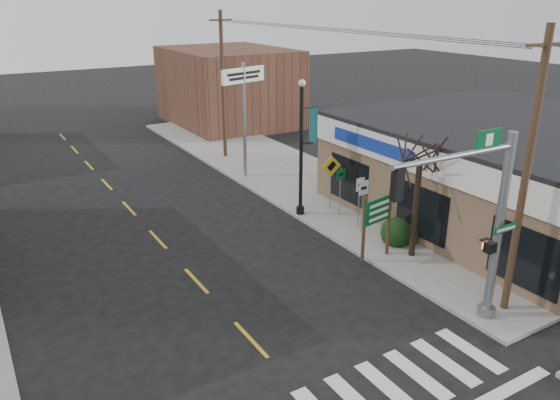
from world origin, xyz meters
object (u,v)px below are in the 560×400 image
traffic_signal_pole (485,213)px  lamp_post (302,139)px  utility_pole_near (526,175)px  dance_center_sign (244,91)px  guide_sign (378,216)px  bare_tree (421,145)px  utility_pole_far (223,84)px  fire_hydrant (388,228)px

traffic_signal_pole → lamp_post: (0.40, 9.84, -0.07)m
utility_pole_near → dance_center_sign: bearing=99.1°
dance_center_sign → guide_sign: bearing=-108.6°
bare_tree → utility_pole_far: utility_pole_far is taller
guide_sign → lamp_post: 5.41m
guide_sign → fire_hydrant: size_ratio=3.37×
fire_hydrant → bare_tree: 4.18m
lamp_post → bare_tree: lamp_post is taller
guide_sign → dance_center_sign: 11.62m
traffic_signal_pole → fire_hydrant: (1.95, 5.88, -3.09)m
dance_center_sign → bare_tree: size_ratio=1.11×
guide_sign → lamp_post: lamp_post is taller
fire_hydrant → utility_pole_far: 14.71m
fire_hydrant → utility_pole_far: (-0.41, 14.18, 3.90)m
traffic_signal_pole → bare_tree: traffic_signal_pole is taller
fire_hydrant → traffic_signal_pole: bearing=-108.3°
bare_tree → utility_pole_near: 4.23m
bare_tree → dance_center_sign: bearing=94.3°
fire_hydrant → lamp_post: (-1.55, 3.96, 3.02)m
guide_sign → fire_hydrant: guide_sign is taller
traffic_signal_pole → guide_sign: (0.34, 4.73, -1.84)m
lamp_post → utility_pole_near: (1.14, -9.85, 0.92)m
guide_sign → bare_tree: (1.33, -0.51, 2.58)m
fire_hydrant → dance_center_sign: size_ratio=0.13×
traffic_signal_pole → utility_pole_near: size_ratio=0.69×
guide_sign → fire_hydrant: (1.61, 1.15, -1.25)m
utility_pole_near → utility_pole_far: 20.07m
guide_sign → bare_tree: 2.94m
bare_tree → utility_pole_far: 15.84m
lamp_post → bare_tree: 5.82m
guide_sign → utility_pole_near: utility_pole_near is taller
dance_center_sign → bare_tree: dance_center_sign is taller
fire_hydrant → lamp_post: 5.21m
lamp_post → utility_pole_near: 9.95m
dance_center_sign → utility_pole_far: utility_pole_far is taller
lamp_post → utility_pole_near: size_ratio=0.70×
bare_tree → utility_pole_near: (-0.13, -4.22, 0.11)m
utility_pole_near → utility_pole_far: size_ratio=1.01×
guide_sign → dance_center_sign: size_ratio=0.42×
guide_sign → dance_center_sign: dance_center_sign is taller
bare_tree → utility_pole_far: (-0.13, 15.84, 0.08)m
traffic_signal_pole → bare_tree: size_ratio=1.09×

